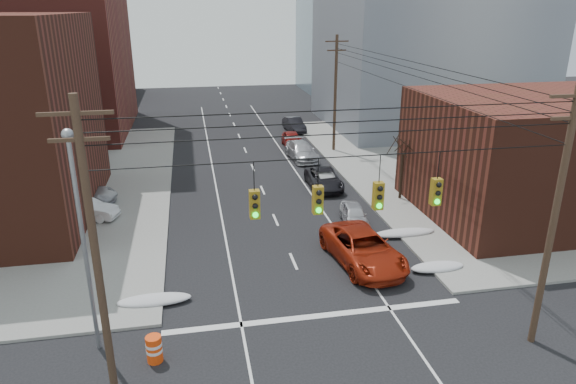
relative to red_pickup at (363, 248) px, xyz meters
name	(u,v)px	position (x,y,z in m)	size (l,w,h in m)	color
sidewalk_ne	(548,160)	(23.29, 15.93, -0.83)	(40.00, 40.00, 0.15)	gray
building_brick_far	(49,57)	(-29.71, 62.93, 5.10)	(22.00, 18.00, 12.00)	#512318
building_office	(428,15)	(18.29, 32.93, 11.60)	(22.00, 20.00, 25.00)	gray
building_glass	(368,22)	(20.29, 58.93, 10.10)	(20.00, 18.00, 22.00)	gray
building_storefront	(546,156)	(14.29, 4.93, 3.10)	(16.00, 12.00, 8.00)	#512318
utility_pole_left	(95,253)	(-12.21, -8.07, 4.88)	(2.20, 0.28, 11.00)	#473323
utility_pole_right	(555,215)	(4.79, -8.07, 4.88)	(2.20, 0.28, 11.00)	#473323
utility_pole_far	(335,92)	(4.79, 22.93, 4.88)	(2.20, 0.28, 11.00)	#473323
traffic_signals	(348,196)	(-3.61, -8.10, 6.26)	(17.00, 0.42, 2.02)	black
street_light	(81,226)	(-13.21, -5.07, 4.64)	(0.44, 0.44, 9.32)	gray
bare_tree	(402,170)	(5.88, 8.93, 1.42)	(2.09, 2.20, 4.93)	black
snow_nw	(154,300)	(-11.11, -2.07, -0.69)	(3.50, 1.08, 0.42)	silver
snow_ne	(437,267)	(3.69, -1.57, -0.69)	(3.00, 1.08, 0.42)	silver
snow_east_far	(404,233)	(3.69, 2.93, -0.69)	(4.00, 1.08, 0.42)	silver
red_pickup	(363,248)	(0.00, 0.00, 0.00)	(3.00, 6.51, 1.81)	#9B230E
parked_car_a	(354,214)	(1.23, 5.36, -0.26)	(1.52, 3.78, 1.29)	silver
parked_car_b	(326,180)	(1.23, 12.59, -0.29)	(1.30, 3.73, 1.23)	silver
parked_car_c	(324,179)	(1.09, 12.61, -0.18)	(2.40, 5.20, 1.45)	black
parked_car_d	(302,151)	(1.09, 20.76, -0.12)	(2.21, 5.44, 1.58)	#B1B1B6
parked_car_e	(292,139)	(1.09, 25.32, -0.15)	(1.79, 4.45, 1.52)	maroon
parked_car_f	(294,125)	(2.69, 32.04, -0.13)	(1.63, 4.68, 1.54)	black
lot_car_a	(87,209)	(-15.96, 9.13, -0.09)	(1.41, 4.05, 1.34)	silver
lot_car_b	(78,195)	(-16.97, 12.04, -0.02)	(2.43, 5.27, 1.46)	#9E9EA2
lot_car_c	(24,195)	(-20.84, 13.08, -0.14)	(1.71, 4.20, 1.22)	black
lot_car_d	(11,171)	(-23.45, 19.03, -0.09)	(1.57, 3.91, 1.33)	#BBBBC0
construction_barrel	(154,349)	(-10.86, -6.40, -0.32)	(0.83, 0.83, 1.13)	#F7430D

